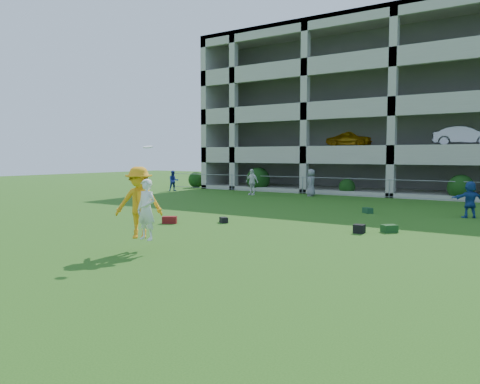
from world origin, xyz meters
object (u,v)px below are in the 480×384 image
Objects in this scene: crate_d at (359,229)px; frisbee_contest at (140,204)px; bystander_b at (252,182)px; bystander_c at (311,183)px; bystander_d at (470,199)px; parking_garage at (424,112)px; bystander_a at (174,181)px.

crate_d is 7.58m from frisbee_contest.
bystander_b reaches higher than crate_d.
bystander_c is 0.69× the size of frisbee_contest.
bystander_d is 0.61× the size of frisbee_contest.
bystander_c is 12.33m from parking_garage.
parking_garage is at bearing 97.62° from crate_d.
bystander_d is at bearing 38.97° from bystander_c.
bystander_a is at bearing 129.60° from frisbee_contest.
bystander_a is 22.06m from frisbee_contest.
bystander_a is 21.04m from bystander_d.
crate_d is (-2.54, -6.48, -0.64)m from bystander_d.
bystander_b is 15.82m from crate_d.
bystander_b is 0.99× the size of bystander_c.
bystander_b is at bearing -90.10° from bystander_c.
frisbee_contest is at bearing -122.47° from crate_d.
bystander_a is 0.59× the size of frisbee_contest.
frisbee_contest is at bearing -103.77° from bystander_a.
bystander_c is 5.06× the size of crate_d.
bystander_a is at bearing -141.59° from parking_garage.
bystander_a is 21.00m from crate_d.
crate_d is (11.35, -10.99, -0.73)m from bystander_b.
crate_d is at bearing -82.38° from parking_garage.
frisbee_contest reaches higher than bystander_c.
bystander_d reaches higher than bystander_a.
bystander_b is at bearing -50.65° from bystander_a.
frisbee_contest is at bearing -9.93° from bystander_c.
bystander_c is at bearing 101.00° from frisbee_contest.
parking_garage is (4.64, 10.21, 5.13)m from bystander_c.
parking_garage is (-5.57, 16.13, 5.23)m from bystander_d.
crate_d is (7.66, -12.40, -0.74)m from bystander_c.
frisbee_contest is 0.09× the size of parking_garage.
bystander_d is 17.85m from parking_garage.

